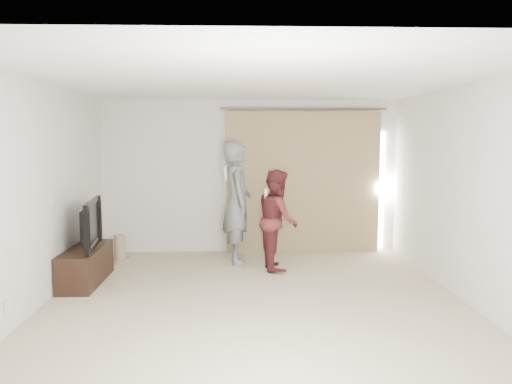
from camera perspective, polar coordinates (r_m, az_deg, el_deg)
floor at (r=6.06m, az=-0.05°, el=-12.60°), size 5.50×5.50×0.00m
wall_back at (r=8.51m, az=-0.68°, el=1.79°), size 5.00×0.04×2.60m
wall_left at (r=6.21m, az=-23.75°, el=-0.37°), size 0.04×5.50×2.60m
ceiling at (r=5.77m, az=-0.05°, el=12.63°), size 5.00×5.50×0.01m
curtain at (r=8.52m, az=5.49°, el=1.12°), size 2.80×0.11×2.46m
tv_console at (r=7.18m, az=-18.87°, el=-7.95°), size 0.43×1.24×0.48m
tv at (r=7.07m, az=-19.03°, el=-3.50°), size 0.29×1.15×0.65m
scratching_post at (r=8.22m, az=-15.30°, el=-6.53°), size 0.32×0.32×0.43m
person_man at (r=7.80m, az=-2.15°, el=-1.20°), size 0.53×0.74×1.90m
person_woman at (r=7.44m, az=2.48°, el=-3.14°), size 0.62×0.77×1.49m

